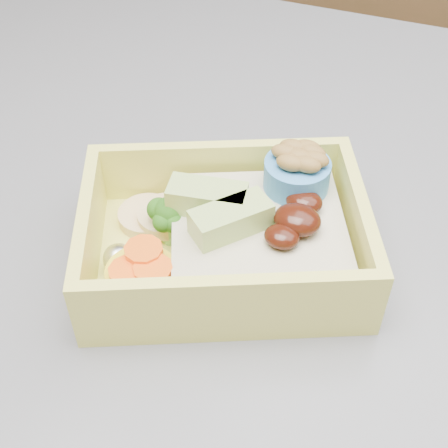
% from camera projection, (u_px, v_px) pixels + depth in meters
% --- Properties ---
extents(bento_box, '(0.24, 0.21, 0.07)m').
position_uv_depth(bento_box, '(233.00, 234.00, 0.45)').
color(bento_box, '#E1DE5D').
rests_on(bento_box, island).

